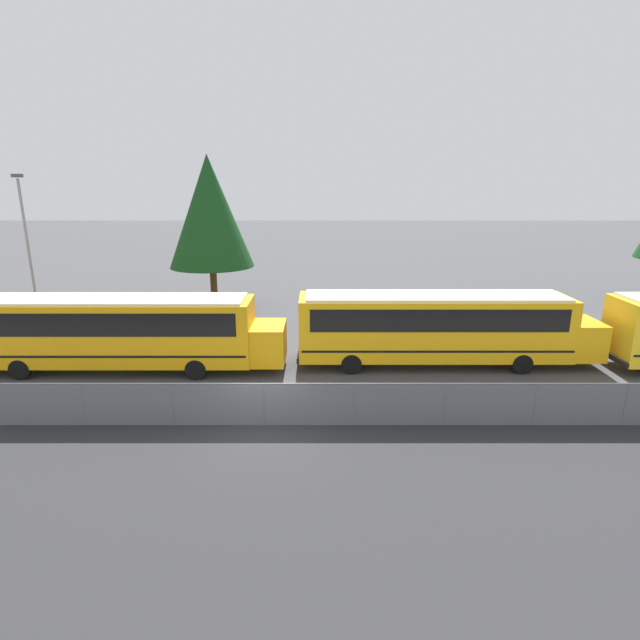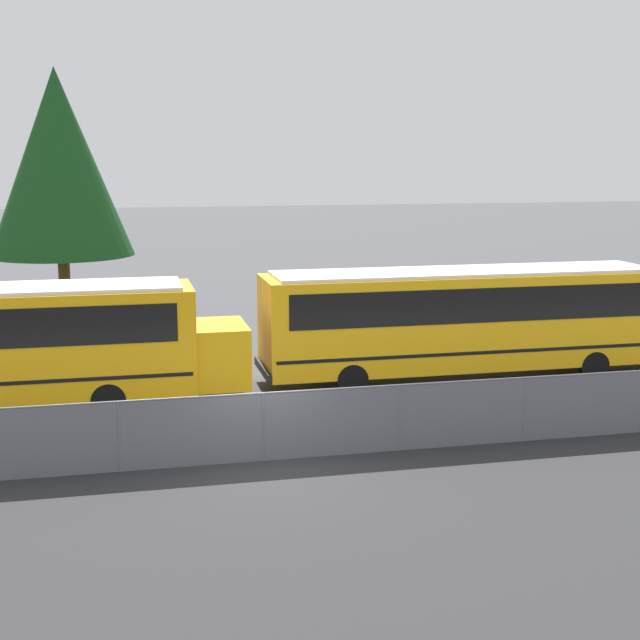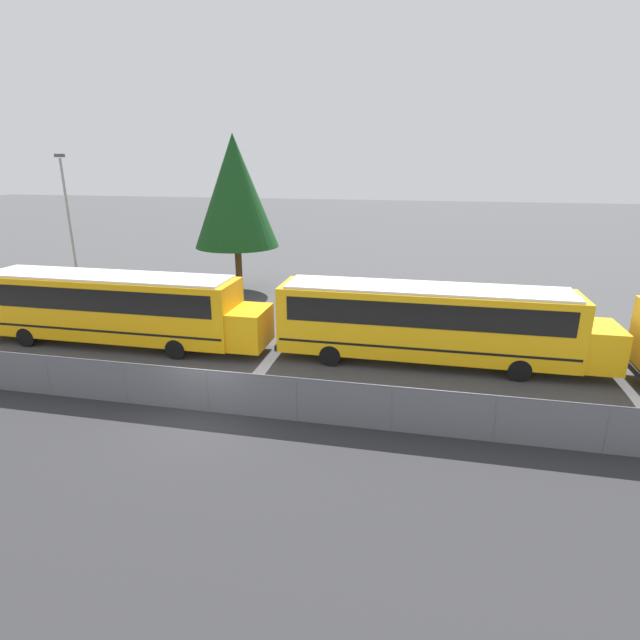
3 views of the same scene
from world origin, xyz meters
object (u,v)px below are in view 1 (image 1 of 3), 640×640
school_bus_1 (123,328)px  tree_0 (211,212)px  school_bus_2 (441,324)px  light_pole (30,243)px

school_bus_1 → tree_0: 12.00m
school_bus_2 → light_pole: 24.53m
school_bus_2 → light_pole: light_pole is taller
school_bus_1 → school_bus_2: (14.29, 0.67, 0.00)m
school_bus_1 → light_pole: light_pole is taller
school_bus_1 → school_bus_2: same height
school_bus_2 → tree_0: size_ratio=1.38×
school_bus_1 → light_pole: size_ratio=1.58×
school_bus_1 → light_pole: bearing=134.9°
school_bus_1 → light_pole: 12.64m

